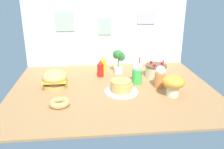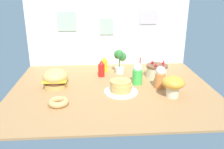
{
  "view_description": "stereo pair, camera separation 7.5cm",
  "coord_description": "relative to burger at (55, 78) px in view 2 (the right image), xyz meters",
  "views": [
    {
      "loc": [
        -0.24,
        -2.39,
        1.02
      ],
      "look_at": [
        -0.0,
        0.0,
        0.16
      ],
      "focal_mm": 38.68,
      "sensor_mm": 36.0,
      "label": 1
    },
    {
      "loc": [
        -0.17,
        -2.4,
        1.02
      ],
      "look_at": [
        -0.0,
        0.0,
        0.16
      ],
      "focal_mm": 38.68,
      "sensor_mm": 36.0,
      "label": 2
    }
  ],
  "objects": [
    {
      "name": "orange_float_cup",
      "position": [
        1.13,
        -0.12,
        0.03
      ],
      "size": [
        0.11,
        0.11,
        0.31
      ],
      "color": "orange",
      "rests_on": "ground_plane"
    },
    {
      "name": "mushroom_stool",
      "position": [
        1.2,
        -0.35,
        0.04
      ],
      "size": [
        0.23,
        0.23,
        0.22
      ],
      "color": "beige",
      "rests_on": "ground_plane"
    },
    {
      "name": "potted_plant",
      "position": [
        0.74,
        0.39,
        0.07
      ],
      "size": [
        0.15,
        0.12,
        0.31
      ],
      "color": "white",
      "rests_on": "ground_plane"
    },
    {
      "name": "donut_pink_glaze",
      "position": [
        0.09,
        -0.45,
        -0.06
      ],
      "size": [
        0.19,
        0.19,
        0.06
      ],
      "color": "tan",
      "rests_on": "ground_plane"
    },
    {
      "name": "mustard_bottle",
      "position": [
        0.55,
        0.45,
        0.0
      ],
      "size": [
        0.08,
        0.08,
        0.21
      ],
      "color": "yellow",
      "rests_on": "ground_plane"
    },
    {
      "name": "layer_cake",
      "position": [
        1.17,
        0.21,
        -0.01
      ],
      "size": [
        0.26,
        0.26,
        0.19
      ],
      "color": "beige",
      "rests_on": "ground_plane"
    },
    {
      "name": "burger",
      "position": [
        0.0,
        0.0,
        0.0
      ],
      "size": [
        0.27,
        0.27,
        0.2
      ],
      "color": "#DBA859",
      "rests_on": "ground_plane"
    },
    {
      "name": "ketchup_bottle",
      "position": [
        0.51,
        0.29,
        0.0
      ],
      "size": [
        0.08,
        0.08,
        0.21
      ],
      "color": "red",
      "rests_on": "ground_plane"
    },
    {
      "name": "pancake_stack",
      "position": [
        0.7,
        -0.21,
        -0.04
      ],
      "size": [
        0.35,
        0.35,
        0.15
      ],
      "color": "white",
      "rests_on": "ground_plane"
    },
    {
      "name": "back_wall",
      "position": [
        0.61,
        0.78,
        0.36
      ],
      "size": [
        2.17,
        0.04,
        0.9
      ],
      "color": "silver",
      "rests_on": "ground_plane"
    },
    {
      "name": "ground_plane",
      "position": [
        0.62,
        -0.09,
        -0.1
      ],
      "size": [
        2.17,
        1.75,
        0.02
      ],
      "primitive_type": "cube",
      "color": "#B27F4C"
    },
    {
      "name": "cream_soda_cup",
      "position": [
        0.91,
        0.02,
        0.03
      ],
      "size": [
        0.11,
        0.11,
        0.31
      ],
      "color": "green",
      "rests_on": "ground_plane"
    }
  ]
}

